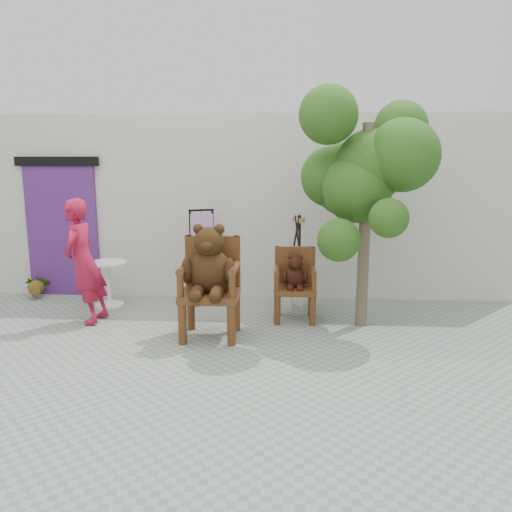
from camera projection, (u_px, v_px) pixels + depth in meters
The scene contains 11 objects.
ground_plane at pixel (220, 356), 5.86m from camera, with size 60.00×60.00×0.00m, color gray.
back_wall at pixel (243, 205), 8.62m from camera, with size 9.00×1.00×3.00m, color beige.
doorway at pixel (62, 227), 8.36m from camera, with size 1.40×0.11×2.33m.
chair_big at pixel (210, 273), 6.37m from camera, with size 0.74×0.78×1.48m.
chair_small at pixel (295, 279), 7.12m from camera, with size 0.59×0.54×1.03m.
person at pixel (84, 262), 6.96m from camera, with size 0.64×0.42×1.74m, color #A21330.
cafe_table at pixel (108, 278), 7.83m from camera, with size 0.60×0.60×0.70m.
display_stand at pixel (202, 267), 7.95m from camera, with size 0.55×0.50×1.51m.
stool_bucket at pixel (296, 267), 7.69m from camera, with size 0.32×0.32×1.45m.
tree at pixel (362, 169), 6.73m from camera, with size 1.83×1.82×3.22m.
potted_plant at pixel (37, 285), 8.34m from camera, with size 0.39×0.34×0.43m, color #193B10.
Camera 1 is at (0.77, -5.50, 2.26)m, focal length 35.00 mm.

